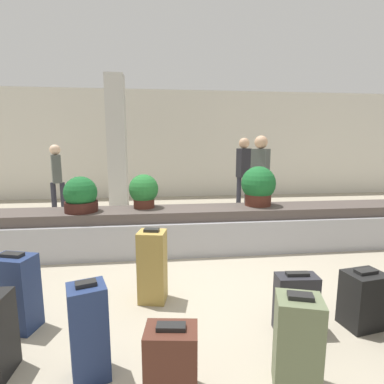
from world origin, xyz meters
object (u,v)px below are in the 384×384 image
(pillar, at_px, (117,145))
(suitcase_0, at_px, (296,303))
(suitcase_8, at_px, (152,266))
(traveler_0, at_px, (260,172))
(suitcase_4, at_px, (16,293))
(traveler_2, at_px, (57,174))
(suitcase_6, at_px, (89,332))
(traveler_1, at_px, (244,168))
(suitcase_5, at_px, (171,362))
(potted_plant_1, at_px, (258,186))
(suitcase_7, at_px, (297,344))
(suitcase_3, at_px, (363,299))
(potted_plant_2, at_px, (81,196))
(potted_plant_0, at_px, (144,191))

(pillar, relative_size, suitcase_0, 5.78)
(suitcase_8, relative_size, traveler_0, 0.44)
(suitcase_4, bearing_deg, traveler_2, 118.96)
(suitcase_6, bearing_deg, traveler_1, 44.11)
(suitcase_5, xyz_separation_m, suitcase_8, (-0.14, 1.23, 0.14))
(suitcase_6, bearing_deg, potted_plant_1, 32.39)
(suitcase_0, relative_size, traveler_1, 0.31)
(suitcase_4, distance_m, suitcase_7, 2.36)
(suitcase_3, relative_size, potted_plant_1, 0.86)
(traveler_1, bearing_deg, suitcase_0, 51.69)
(suitcase_3, relative_size, suitcase_8, 0.69)
(traveler_0, distance_m, traveler_1, 1.31)
(potted_plant_2, xyz_separation_m, traveler_0, (3.09, 1.14, 0.19))
(suitcase_6, distance_m, suitcase_8, 1.10)
(suitcase_8, bearing_deg, suitcase_0, -16.51)
(suitcase_5, relative_size, traveler_1, 0.29)
(pillar, bearing_deg, potted_plant_0, -75.19)
(suitcase_6, distance_m, traveler_2, 5.28)
(suitcase_6, relative_size, suitcase_7, 1.06)
(traveler_0, distance_m, traveler_2, 4.41)
(suitcase_7, relative_size, traveler_0, 0.38)
(pillar, bearing_deg, suitcase_3, -61.15)
(pillar, xyz_separation_m, suitcase_5, (0.99, -5.56, -1.36))
(suitcase_4, relative_size, suitcase_6, 0.98)
(suitcase_0, height_order, traveler_2, traveler_2)
(suitcase_6, xyz_separation_m, potted_plant_2, (-0.61, 2.47, 0.54))
(suitcase_0, bearing_deg, potted_plant_1, 84.00)
(suitcase_5, xyz_separation_m, traveler_0, (1.91, 3.83, 0.84))
(pillar, xyz_separation_m, suitcase_3, (2.76, -5.00, -1.34))
(suitcase_8, bearing_deg, suitcase_5, -71.86)
(potted_plant_0, bearing_deg, potted_plant_1, -1.24)
(suitcase_3, bearing_deg, potted_plant_1, 86.58)
(suitcase_7, height_order, traveler_1, traveler_1)
(suitcase_7, distance_m, suitcase_8, 1.61)
(suitcase_6, height_order, suitcase_8, suitcase_8)
(suitcase_8, distance_m, traveler_2, 4.53)
(potted_plant_0, bearing_deg, suitcase_5, -84.42)
(suitcase_0, relative_size, traveler_2, 0.34)
(suitcase_5, relative_size, traveler_0, 0.28)
(suitcase_0, relative_size, traveler_0, 0.31)
(suitcase_5, bearing_deg, potted_plant_1, 69.02)
(suitcase_0, xyz_separation_m, suitcase_4, (-2.45, 0.33, 0.08))
(suitcase_6, xyz_separation_m, traveler_1, (2.53, 4.92, 0.72))
(pillar, relative_size, suitcase_8, 4.06)
(suitcase_3, distance_m, suitcase_4, 3.11)
(suitcase_8, bearing_deg, potted_plant_2, 137.42)
(suitcase_4, xyz_separation_m, traveler_0, (3.25, 2.94, 0.74))
(suitcase_5, relative_size, suitcase_7, 0.74)
(suitcase_7, relative_size, potted_plant_0, 1.33)
(pillar, xyz_separation_m, suitcase_8, (0.86, -4.33, -1.22))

